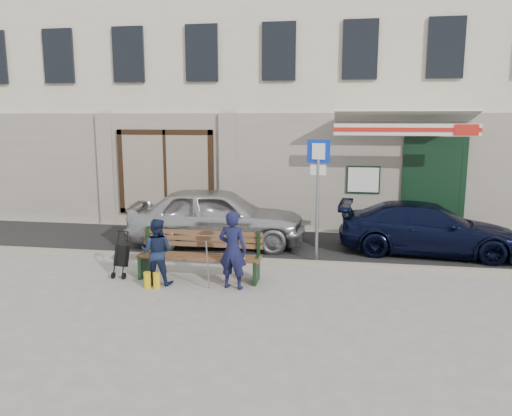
% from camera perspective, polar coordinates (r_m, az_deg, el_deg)
% --- Properties ---
extents(ground, '(80.00, 80.00, 0.00)m').
position_cam_1_polar(ground, '(9.30, -1.31, -9.06)').
color(ground, '#9E9991').
rests_on(ground, ground).
extents(asphalt_lane, '(60.00, 3.20, 0.01)m').
position_cam_1_polar(asphalt_lane, '(12.23, 1.41, -4.28)').
color(asphalt_lane, '#282828').
rests_on(asphalt_lane, ground).
extents(curb, '(60.00, 0.18, 0.12)m').
position_cam_1_polar(curb, '(10.69, 0.20, -6.13)').
color(curb, '#9E9384').
rests_on(curb, ground).
extents(building, '(20.00, 8.27, 10.00)m').
position_cam_1_polar(building, '(17.26, 4.12, 16.57)').
color(building, beige).
rests_on(building, ground).
extents(car_silver, '(4.41, 2.16, 1.45)m').
position_cam_1_polar(car_silver, '(12.09, -4.47, -0.98)').
color(car_silver, '#B8B8BD').
rests_on(car_silver, ground).
extents(car_navy, '(4.14, 1.98, 1.17)m').
position_cam_1_polar(car_navy, '(12.06, 19.03, -2.24)').
color(car_navy, black).
rests_on(car_navy, ground).
extents(parking_sign, '(0.48, 0.13, 2.63)m').
position_cam_1_polar(parking_sign, '(10.60, 7.09, 3.06)').
color(parking_sign, gray).
rests_on(parking_sign, ground).
extents(bench, '(2.40, 1.17, 0.98)m').
position_cam_1_polar(bench, '(9.71, -6.77, -5.45)').
color(bench, brown).
rests_on(bench, ground).
extents(man, '(0.57, 0.42, 1.44)m').
position_cam_1_polar(man, '(9.07, -2.68, -4.82)').
color(man, '#141638').
rests_on(man, ground).
extents(woman, '(0.62, 0.48, 1.25)m').
position_cam_1_polar(woman, '(9.50, -11.28, -4.90)').
color(woman, '#151F3B').
rests_on(woman, ground).
extents(stroller, '(0.29, 0.39, 0.89)m').
position_cam_1_polar(stroller, '(10.16, -15.12, -5.42)').
color(stroller, black).
rests_on(stroller, ground).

